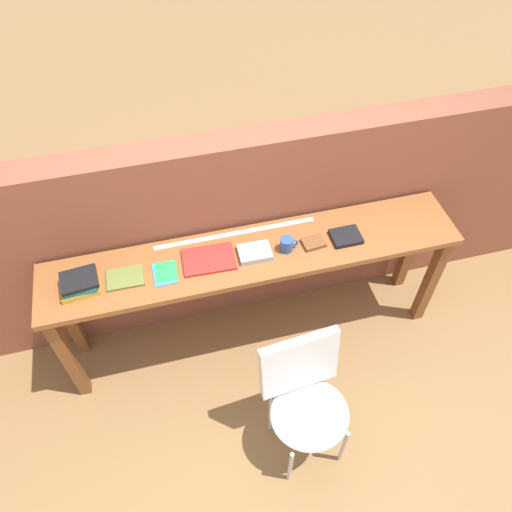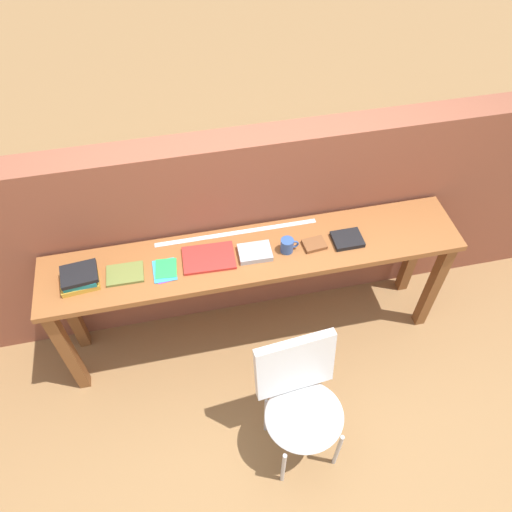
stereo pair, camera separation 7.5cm
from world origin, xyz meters
name	(u,v)px [view 1 (the left image)]	position (x,y,z in m)	size (l,w,h in m)	color
ground_plane	(265,368)	(0.00, 0.00, 0.00)	(40.00, 40.00, 0.00)	olive
brick_wall_back	(241,229)	(0.00, 0.64, 0.73)	(6.00, 0.20, 1.45)	brown
sideboard	(254,267)	(0.00, 0.30, 0.74)	(2.50, 0.44, 0.88)	brown
chair_white_moulded	(306,397)	(0.09, -0.49, 0.53)	(0.48, 0.49, 0.89)	silver
book_stack_leftmost	(79,284)	(-0.99, 0.27, 0.93)	(0.22, 0.18, 0.09)	gold
magazine_cycling	(125,278)	(-0.75, 0.28, 0.89)	(0.21, 0.15, 0.02)	olive
pamphlet_pile_colourful	(165,273)	(-0.53, 0.27, 0.88)	(0.14, 0.18, 0.01)	purple
book_open_centre	(209,259)	(-0.27, 0.30, 0.89)	(0.30, 0.21, 0.02)	red
book_grey_hardcover	(255,252)	(0.00, 0.28, 0.90)	(0.19, 0.14, 0.03)	#9E9EA3
mug	(287,244)	(0.19, 0.27, 0.92)	(0.11, 0.08, 0.09)	#2D4C8C
leather_journal_brown	(313,243)	(0.36, 0.27, 0.89)	(0.13, 0.10, 0.02)	brown
book_repair_rightmost	(346,237)	(0.56, 0.27, 0.89)	(0.18, 0.15, 0.03)	black
ruler_metal_back_edge	(235,233)	(-0.07, 0.47, 0.88)	(0.99, 0.03, 0.00)	silver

